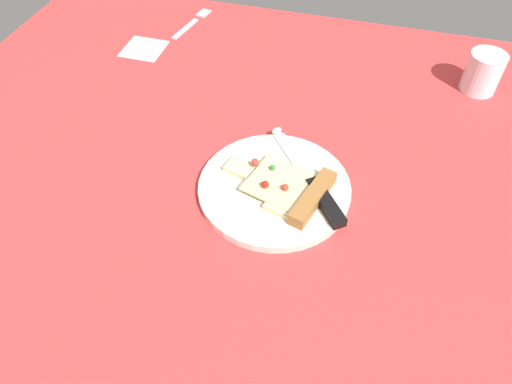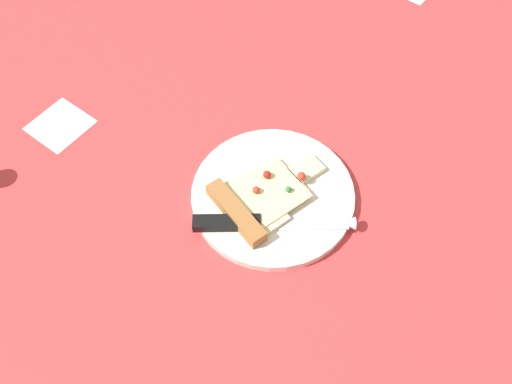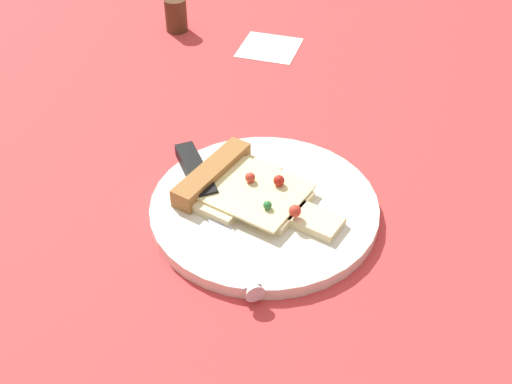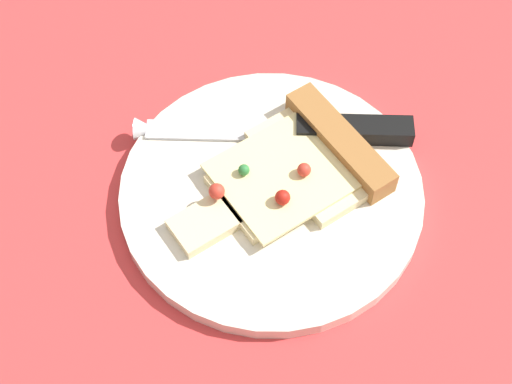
{
  "view_description": "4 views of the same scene",
  "coord_description": "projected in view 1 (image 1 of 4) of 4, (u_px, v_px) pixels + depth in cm",
  "views": [
    {
      "loc": [
        42.81,
        14.7,
        59.3
      ],
      "look_at": [
        -5.94,
        0.87,
        2.7
      ],
      "focal_mm": 33.53,
      "sensor_mm": 36.0,
      "label": 1
    },
    {
      "loc": [
        -33.7,
        39.67,
        70.16
      ],
      "look_at": [
        -8.21,
        5.97,
        4.2
      ],
      "focal_mm": 37.21,
      "sensor_mm": 36.0,
      "label": 2
    },
    {
      "loc": [
        -59.72,
        -11.23,
        47.47
      ],
      "look_at": [
        -8.89,
        4.16,
        2.45
      ],
      "focal_mm": 44.47,
      "sensor_mm": 36.0,
      "label": 3
    },
    {
      "loc": [
        11.12,
        -23.52,
        53.31
      ],
      "look_at": [
        -9.1,
        0.84,
        3.76
      ],
      "focal_mm": 52.44,
      "sensor_mm": 36.0,
      "label": 4
    }
  ],
  "objects": [
    {
      "name": "ground_plane",
      "position": [
        241.0,
        235.0,
        0.75
      ],
      "size": [
        138.83,
        138.83,
        3.0
      ],
      "color": "#D13838",
      "rests_on": "ground"
    },
    {
      "name": "plate",
      "position": [
        274.0,
        188.0,
        0.79
      ],
      "size": [
        25.25,
        25.25,
        1.44
      ],
      "primitive_type": "cylinder",
      "color": "silver",
      "rests_on": "ground_plane"
    },
    {
      "name": "pizza_slice",
      "position": [
        288.0,
        188.0,
        0.77
      ],
      "size": [
        13.57,
        18.87,
        2.62
      ],
      "rotation": [
        0.0,
        0.0,
        2.86
      ],
      "color": "beige",
      "rests_on": "plate"
    },
    {
      "name": "knife",
      "position": [
        312.0,
        183.0,
        0.78
      ],
      "size": [
        20.21,
        16.42,
        2.45
      ],
      "rotation": [
        0.0,
        0.0,
        2.23
      ],
      "color": "silver",
      "rests_on": "plate"
    },
    {
      "name": "drinking_glass",
      "position": [
        483.0,
        72.0,
        0.96
      ],
      "size": [
        7.13,
        7.13,
        8.08
      ],
      "primitive_type": "cylinder",
      "color": "white",
      "rests_on": "ground_plane"
    },
    {
      "name": "fork",
      "position": [
        193.0,
        21.0,
        1.16
      ],
      "size": [
        15.36,
        4.75,
        0.8
      ],
      "rotation": [
        0.0,
        0.0,
        1.37
      ],
      "color": "silver",
      "rests_on": "ground_plane"
    }
  ]
}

